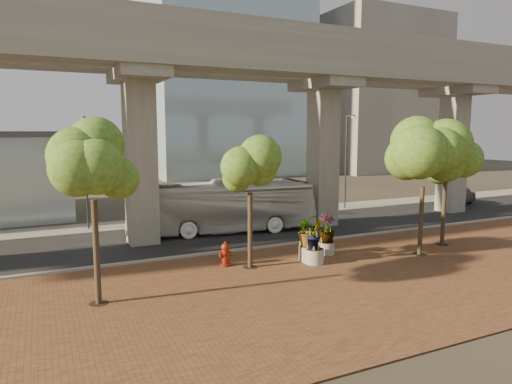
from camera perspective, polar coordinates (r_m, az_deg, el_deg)
name	(u,v)px	position (r m, az deg, el deg)	size (l,w,h in m)	color
ground	(254,240)	(26.73, -0.26, -6.03)	(160.00, 160.00, 0.00)	#373028
brick_plaza	(333,280)	(20.04, 9.65, -10.75)	(70.00, 13.00, 0.06)	brown
asphalt_road	(240,233)	(28.50, -1.97, -5.13)	(90.00, 8.00, 0.04)	black
curb_strip	(270,247)	(24.96, 1.70, -6.83)	(70.00, 0.25, 0.16)	gray
far_sidewalk	(211,218)	(33.51, -5.71, -3.21)	(90.00, 3.00, 0.06)	gray
transit_viaduct	(240,115)	(27.81, -2.04, 9.63)	(72.00, 5.60, 12.40)	#9A968C
midrise_block	(373,95)	(77.31, 14.40, 11.62)	(18.00, 16.00, 24.00)	gray
transit_bus	(222,207)	(28.45, -4.30, -1.87)	(2.74, 11.68, 3.26)	silver
parked_car	(458,196)	(42.69, 23.89, -0.49)	(1.61, 4.65, 1.53)	black
fire_hydrant	(225,254)	(21.50, -3.85, -7.77)	(0.57, 0.51, 1.14)	maroon
planter_front	(309,233)	(22.18, 6.63, -5.05)	(2.10, 2.10, 2.31)	gray
planter_right	(327,230)	(23.51, 8.84, -4.71)	(1.96, 1.96, 2.09)	gray
planter_left	(315,236)	(21.80, 7.36, -5.48)	(1.99, 1.99, 2.19)	#A7A097
street_tree_far_west	(93,171)	(17.03, -19.75, 2.55)	(3.60, 3.60, 6.54)	#473928
street_tree_near_west	(250,173)	(20.53, -0.75, 2.36)	(3.10, 3.10, 5.80)	#473928
street_tree_near_east	(424,161)	(24.21, 20.25, 3.61)	(4.41, 4.41, 6.78)	#473928
street_tree_far_east	(447,159)	(26.80, 22.72, 3.86)	(3.40, 3.40, 6.34)	#473928
streetlamp_west	(86,165)	(30.79, -20.52, 3.19)	(0.35, 1.04, 7.16)	#292A2E
streetlamp_east	(347,155)	(37.58, 11.28, 4.56)	(0.37, 1.09, 7.53)	#2F2F34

